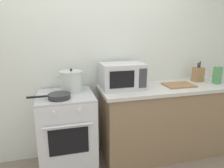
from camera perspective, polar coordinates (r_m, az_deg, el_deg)
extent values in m
cube|color=silver|center=(2.67, 0.57, 7.32)|extent=(4.40, 0.10, 2.50)
cube|color=#8C7051|center=(2.80, 14.62, -10.08)|extent=(1.64, 0.56, 0.88)
cube|color=beige|center=(2.65, 15.25, -0.98)|extent=(1.70, 0.60, 0.04)
cube|color=silver|center=(2.46, -12.23, -13.33)|extent=(0.60, 0.60, 0.90)
cube|color=#B7B7BC|center=(2.28, -12.84, -3.04)|extent=(0.60, 0.60, 0.02)
cube|color=black|center=(2.16, -11.88, -15.38)|extent=(0.39, 0.01, 0.28)
cylinder|color=silver|center=(2.05, -12.10, -11.36)|extent=(0.48, 0.02, 0.02)
cylinder|color=silver|center=(2.01, -15.79, -7.77)|extent=(0.04, 0.02, 0.04)
cylinder|color=silver|center=(2.02, -8.91, -7.30)|extent=(0.04, 0.02, 0.04)
cylinder|color=beige|center=(2.35, -11.16, 0.61)|extent=(0.25, 0.25, 0.22)
cylinder|color=beige|center=(2.32, -11.30, 3.41)|extent=(0.26, 0.26, 0.01)
sphere|color=black|center=(2.32, -11.32, 3.90)|extent=(0.03, 0.03, 0.03)
cylinder|color=beige|center=(2.33, -14.82, 2.24)|extent=(0.05, 0.01, 0.01)
cylinder|color=beige|center=(2.34, -7.71, 2.68)|extent=(0.05, 0.01, 0.01)
cylinder|color=#28282B|center=(2.14, -14.40, -3.30)|extent=(0.22, 0.22, 0.05)
cylinder|color=black|center=(2.15, -20.08, -3.39)|extent=(0.20, 0.02, 0.02)
cube|color=silver|center=(2.43, 2.86, 2.28)|extent=(0.50, 0.36, 0.30)
cube|color=black|center=(2.24, 2.83, 1.23)|extent=(0.28, 0.01, 0.19)
cube|color=#38383D|center=(2.32, 8.59, 1.58)|extent=(0.09, 0.01, 0.22)
cube|color=#997047|center=(2.70, 18.06, -0.26)|extent=(0.36, 0.26, 0.02)
cube|color=#997047|center=(3.00, 22.76, 2.45)|extent=(0.13, 0.10, 0.19)
cylinder|color=black|center=(2.97, 22.78, 4.83)|extent=(0.02, 0.02, 0.06)
cylinder|color=black|center=(2.99, 23.23, 4.99)|extent=(0.02, 0.02, 0.08)
cube|color=#4C9356|center=(2.97, 27.21, 2.16)|extent=(0.08, 0.08, 0.22)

